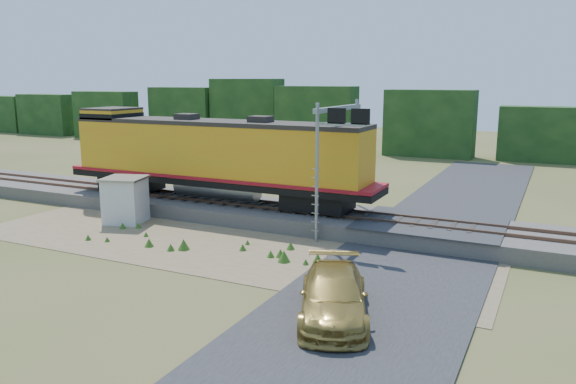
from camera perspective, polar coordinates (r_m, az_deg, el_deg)
The scene contains 11 objects.
ground at distance 25.84m, azimuth -4.18°, elevation -6.29°, with size 140.00×140.00×0.00m, color #475123.
ballast at distance 30.87m, azimuth 1.40°, elevation -2.56°, with size 70.00×5.00×0.80m, color slate.
rails at distance 30.75m, azimuth 1.41°, elevation -1.69°, with size 70.00×1.54×0.16m.
dirt_shoulder at distance 27.25m, azimuth -7.31°, elevation -5.38°, with size 26.00×8.00×0.03m, color #8C7754.
road at distance 23.94m, azimuth 11.53°, elevation -7.72°, with size 7.00×66.00×0.86m.
tree_line_north at distance 60.73m, azimuth 14.17°, elevation 6.52°, with size 130.00×3.00×6.50m.
weed_clumps at distance 27.77m, azimuth -10.37°, elevation -5.19°, with size 15.00×6.20×0.56m, color #34601B, non-canonical shape.
locomotive at distance 33.07m, azimuth -7.74°, elevation 3.72°, with size 19.82×3.02×5.11m.
shed at distance 32.26m, azimuth -16.19°, elevation -0.77°, with size 2.69×2.69×2.56m.
signal_gantry at distance 28.56m, azimuth 5.31°, elevation 5.81°, with size 2.68×6.20×6.75m.
car at distance 18.96m, azimuth 4.66°, elevation -10.45°, with size 2.20×5.42×1.57m, color #A4883C.
Camera 1 is at (12.44, -21.26, 7.81)m, focal length 35.00 mm.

